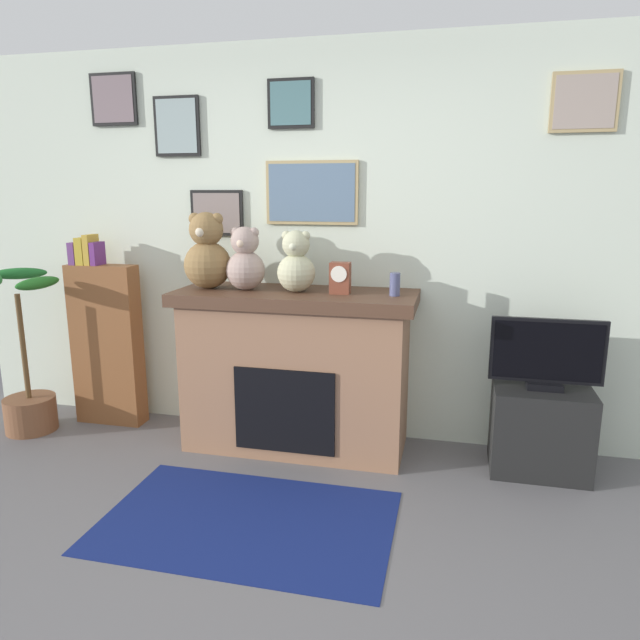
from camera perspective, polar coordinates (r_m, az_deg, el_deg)
The scene contains 13 objects.
ground_plane at distance 2.64m, azimuth -12.12°, elevation -26.76°, with size 12.00×12.00×0.00m, color #615F61.
back_wall at distance 3.96m, azimuth -0.58°, elevation 7.41°, with size 5.20×0.15×2.60m.
fireplace at distance 3.79m, azimuth -2.35°, elevation -4.86°, with size 1.53×0.62×1.04m.
bookshelf at distance 4.44m, azimuth -20.29°, elevation -1.93°, with size 0.50×0.16×1.37m.
potted_plant at distance 4.57m, azimuth -26.81°, elevation -5.56°, with size 0.55×0.57×1.14m.
tv_stand at distance 3.78m, azimuth 20.83°, elevation -10.06°, with size 0.57×0.40×0.52m, color black.
television at distance 3.63m, azimuth 21.40°, elevation -3.22°, with size 0.64×0.14×0.42m.
area_rug at distance 3.18m, azimuth -7.16°, elevation -19.02°, with size 1.49×0.94×0.01m, color navy.
candle_jar at distance 3.53m, azimuth 7.37°, elevation 3.50°, with size 0.06×0.06×0.14m, color #4C517A.
mantel_clock at distance 3.57m, azimuth 1.99°, elevation 4.16°, with size 0.12×0.09×0.19m.
teddy_bear_cream at distance 3.82m, azimuth -11.03°, elevation 6.35°, with size 0.30×0.30×0.49m.
teddy_bear_tan at distance 3.73m, azimuth -7.36°, elevation 5.71°, with size 0.25×0.25×0.40m.
teddy_bear_brown at distance 3.63m, azimuth -2.36°, elevation 5.49°, with size 0.24×0.24×0.38m.
Camera 1 is at (0.94, -1.83, 1.66)m, focal length 32.54 mm.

